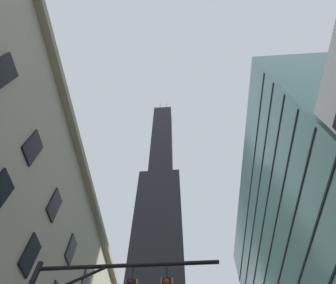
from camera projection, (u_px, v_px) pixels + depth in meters
dark_skyscraper at (158, 269)px, 102.59m from camera, size 27.95×27.95×214.64m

